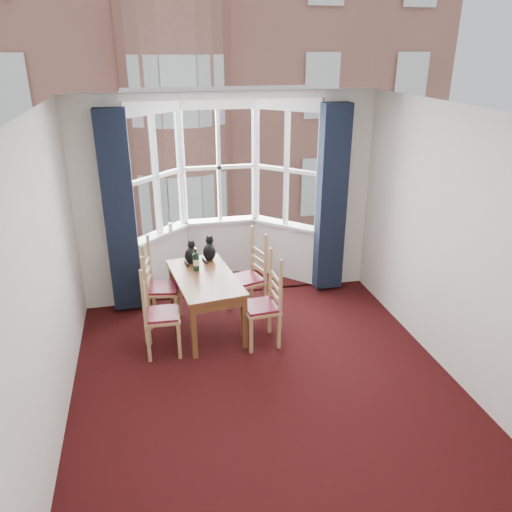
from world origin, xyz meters
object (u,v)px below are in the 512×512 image
object	(u,v)px
dining_table	(205,283)
chair_right_far	(253,279)
chair_right_near	(268,307)
cat_right	(209,251)
chair_left_far	(156,289)
candle_tall	(170,228)
wine_bottle	(196,261)
cat_left	(191,254)
chair_left_near	(154,316)

from	to	relation	value
dining_table	chair_right_far	size ratio (longest dim) A/B	1.52
chair_right_near	cat_right	xyz separation A→B (m)	(-0.55, 1.00, 0.37)
chair_right_far	cat_right	size ratio (longest dim) A/B	2.84
dining_table	chair_left_far	world-z (taller)	chair_left_far
candle_tall	chair_right_near	bearing A→B (deg)	-60.31
chair_right_far	wine_bottle	xyz separation A→B (m)	(-0.75, -0.12, 0.38)
chair_right_far	cat_right	bearing A→B (deg)	159.80
cat_left	wine_bottle	bearing A→B (deg)	-81.39
chair_left_far	wine_bottle	bearing A→B (deg)	-8.61
dining_table	chair_left_far	bearing A→B (deg)	155.36
cat_left	cat_right	bearing A→B (deg)	11.24
cat_left	wine_bottle	world-z (taller)	wine_bottle
dining_table	candle_tall	xyz separation A→B (m)	(-0.32, 1.26, 0.31)
chair_right_near	chair_left_far	bearing A→B (deg)	149.08
chair_left_near	wine_bottle	xyz separation A→B (m)	(0.57, 0.62, 0.38)
chair_left_near	chair_right_near	distance (m)	1.32
chair_left_far	chair_right_far	world-z (taller)	same
chair_right_near	candle_tall	xyz separation A→B (m)	(-1.00, 1.75, 0.46)
chair_left_far	wine_bottle	size ratio (longest dim) A/B	3.05
wine_bottle	cat_right	bearing A→B (deg)	56.51
chair_left_near	chair_right_near	size ratio (longest dim) A/B	1.00
candle_tall	dining_table	bearing A→B (deg)	-75.79
dining_table	chair_left_near	xyz separation A→B (m)	(-0.64, -0.43, -0.15)
candle_tall	cat_right	bearing A→B (deg)	-59.18
chair_left_far	chair_right_far	size ratio (longest dim) A/B	1.00
dining_table	candle_tall	bearing A→B (deg)	104.21
chair_right_far	chair_left_far	bearing A→B (deg)	-178.26
cat_right	candle_tall	size ratio (longest dim) A/B	2.42
cat_right	chair_left_far	bearing A→B (deg)	-161.82
chair_right_far	cat_right	xyz separation A→B (m)	(-0.54, 0.20, 0.37)
chair_left_far	chair_right_far	bearing A→B (deg)	1.74
dining_table	wine_bottle	size ratio (longest dim) A/B	4.63
cat_left	chair_right_near	bearing A→B (deg)	-49.95
chair_right_far	candle_tall	world-z (taller)	candle_tall
chair_left_far	wine_bottle	xyz separation A→B (m)	(0.51, -0.08, 0.38)
chair_left_far	dining_table	bearing A→B (deg)	-24.64
chair_left_far	cat_right	world-z (taller)	cat_right
chair_right_near	dining_table	bearing A→B (deg)	144.21
cat_left	wine_bottle	size ratio (longest dim) A/B	0.99
chair_left_far	candle_tall	distance (m)	1.13
candle_tall	wine_bottle	bearing A→B (deg)	-77.23
chair_left_far	candle_tall	bearing A→B (deg)	74.74
dining_table	chair_right_near	distance (m)	0.85
dining_table	cat_left	distance (m)	0.52
wine_bottle	dining_table	bearing A→B (deg)	-68.17
chair_left_near	chair_right_far	xyz separation A→B (m)	(1.31, 0.74, 0.00)
chair_right_near	cat_right	bearing A→B (deg)	118.82
chair_left_near	candle_tall	world-z (taller)	candle_tall
chair_right_near	cat_right	world-z (taller)	cat_right
cat_right	cat_left	bearing A→B (deg)	-168.76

